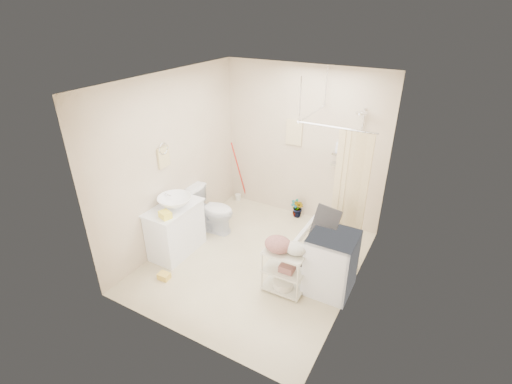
# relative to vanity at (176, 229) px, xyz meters

# --- Properties ---
(floor) EXTENTS (3.20, 3.20, 0.00)m
(floor) POSITION_rel_vanity_xyz_m (1.16, 0.36, -0.39)
(floor) COLOR beige
(floor) RESTS_ON ground
(ceiling) EXTENTS (2.80, 3.20, 0.04)m
(ceiling) POSITION_rel_vanity_xyz_m (1.16, 0.36, 2.21)
(ceiling) COLOR silver
(ceiling) RESTS_ON ground
(wall_back) EXTENTS (2.80, 0.04, 2.60)m
(wall_back) POSITION_rel_vanity_xyz_m (1.16, 1.96, 0.91)
(wall_back) COLOR beige
(wall_back) RESTS_ON ground
(wall_front) EXTENTS (2.80, 0.04, 2.60)m
(wall_front) POSITION_rel_vanity_xyz_m (1.16, -1.24, 0.91)
(wall_front) COLOR beige
(wall_front) RESTS_ON ground
(wall_left) EXTENTS (0.04, 3.20, 2.60)m
(wall_left) POSITION_rel_vanity_xyz_m (-0.24, 0.36, 0.91)
(wall_left) COLOR beige
(wall_left) RESTS_ON ground
(wall_right) EXTENTS (0.04, 3.20, 2.60)m
(wall_right) POSITION_rel_vanity_xyz_m (2.56, 0.36, 0.91)
(wall_right) COLOR beige
(wall_right) RESTS_ON ground
(vanity) EXTENTS (0.50, 0.88, 0.78)m
(vanity) POSITION_rel_vanity_xyz_m (0.00, 0.00, 0.00)
(vanity) COLOR white
(vanity) RESTS_ON ground
(sink) EXTENTS (0.58, 0.58, 0.17)m
(sink) POSITION_rel_vanity_xyz_m (0.04, 0.01, 0.47)
(sink) COLOR white
(sink) RESTS_ON vanity
(counter_basket) EXTENTS (0.20, 0.18, 0.09)m
(counter_basket) POSITION_rel_vanity_xyz_m (0.11, -0.29, 0.43)
(counter_basket) COLOR yellow
(counter_basket) RESTS_ON vanity
(floor_basket) EXTENTS (0.24, 0.19, 0.12)m
(floor_basket) POSITION_rel_vanity_xyz_m (0.25, -0.60, -0.33)
(floor_basket) COLOR #EEC449
(floor_basket) RESTS_ON ground
(toilet) EXTENTS (0.78, 0.49, 0.76)m
(toilet) POSITION_rel_vanity_xyz_m (0.12, 0.76, -0.01)
(toilet) COLOR silver
(toilet) RESTS_ON ground
(mop) EXTENTS (0.13, 0.13, 1.19)m
(mop) POSITION_rel_vanity_xyz_m (-0.06, 1.86, 0.21)
(mop) COLOR red
(mop) RESTS_ON ground
(potted_plant_a) EXTENTS (0.19, 0.14, 0.34)m
(potted_plant_a) POSITION_rel_vanity_xyz_m (1.16, 1.82, -0.22)
(potted_plant_a) COLOR brown
(potted_plant_a) RESTS_ON ground
(potted_plant_b) EXTENTS (0.24, 0.22, 0.35)m
(potted_plant_b) POSITION_rel_vanity_xyz_m (1.21, 1.82, -0.21)
(potted_plant_b) COLOR brown
(potted_plant_b) RESTS_ON ground
(hanging_towel) EXTENTS (0.28, 0.03, 0.42)m
(hanging_towel) POSITION_rel_vanity_xyz_m (1.01, 1.94, 1.11)
(hanging_towel) COLOR beige
(hanging_towel) RESTS_ON wall_back
(towel_ring) EXTENTS (0.04, 0.22, 0.34)m
(towel_ring) POSITION_rel_vanity_xyz_m (-0.22, 0.16, 1.08)
(towel_ring) COLOR #D5C180
(towel_ring) RESTS_ON wall_left
(tp_holder) EXTENTS (0.08, 0.12, 0.14)m
(tp_holder) POSITION_rel_vanity_xyz_m (-0.20, 0.41, 0.33)
(tp_holder) COLOR white
(tp_holder) RESTS_ON wall_left
(shower) EXTENTS (1.10, 1.10, 2.10)m
(shower) POSITION_rel_vanity_xyz_m (2.01, 1.41, 0.66)
(shower) COLOR silver
(shower) RESTS_ON ground
(shampoo_bottle_a) EXTENTS (0.10, 0.10, 0.21)m
(shampoo_bottle_a) POSITION_rel_vanity_xyz_m (1.78, 1.88, 1.04)
(shampoo_bottle_a) COLOR silver
(shampoo_bottle_a) RESTS_ON shower
(shampoo_bottle_b) EXTENTS (0.09, 0.09, 0.17)m
(shampoo_bottle_b) POSITION_rel_vanity_xyz_m (1.84, 1.87, 1.01)
(shampoo_bottle_b) COLOR #354A9A
(shampoo_bottle_b) RESTS_ON shower
(washing_machine) EXTENTS (0.58, 0.60, 0.84)m
(washing_machine) POSITION_rel_vanity_xyz_m (2.30, 0.33, 0.03)
(washing_machine) COLOR silver
(washing_machine) RESTS_ON ground
(laundry_rack) EXTENTS (0.54, 0.32, 0.74)m
(laundry_rack) POSITION_rel_vanity_xyz_m (1.79, -0.00, -0.02)
(laundry_rack) COLOR beige
(laundry_rack) RESTS_ON ground
(ironing_board) EXTENTS (0.33, 0.10, 1.14)m
(ironing_board) POSITION_rel_vanity_xyz_m (2.08, 0.38, 0.18)
(ironing_board) COLOR black
(ironing_board) RESTS_ON ground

